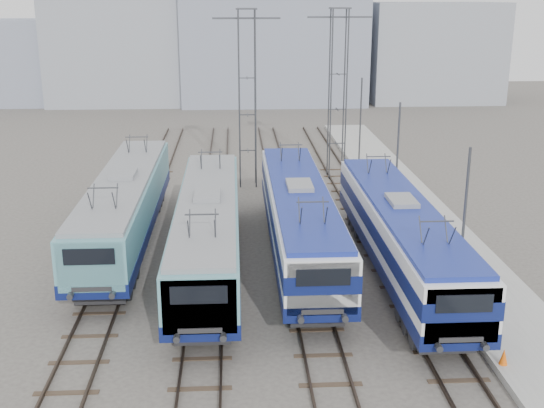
{
  "coord_description": "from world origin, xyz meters",
  "views": [
    {
      "loc": [
        -0.93,
        -24.46,
        12.9
      ],
      "look_at": [
        0.84,
        7.0,
        3.19
      ],
      "focal_mm": 45.0,
      "sensor_mm": 36.0,
      "label": 1
    }
  ],
  "objects_px": {
    "locomotive_center_left": "(208,228)",
    "safety_cone": "(504,357)",
    "mast_rear": "(360,124)",
    "catenary_tower_west": "(247,91)",
    "mast_front": "(463,229)",
    "catenary_tower_east": "(338,86)",
    "locomotive_center_right": "(300,216)",
    "locomotive_far_right": "(401,232)",
    "locomotive_far_left": "(125,205)",
    "mast_mid": "(397,162)"
  },
  "relations": [
    {
      "from": "catenary_tower_west",
      "to": "mast_rear",
      "type": "distance_m",
      "value": 9.99
    },
    {
      "from": "catenary_tower_west",
      "to": "mast_mid",
      "type": "height_order",
      "value": "catenary_tower_west"
    },
    {
      "from": "catenary_tower_east",
      "to": "safety_cone",
      "type": "bearing_deg",
      "value": -85.83
    },
    {
      "from": "locomotive_far_right",
      "to": "mast_rear",
      "type": "height_order",
      "value": "mast_rear"
    },
    {
      "from": "mast_mid",
      "to": "safety_cone",
      "type": "xyz_separation_m",
      "value": [
        -0.1,
        -17.46,
        -2.9
      ]
    },
    {
      "from": "catenary_tower_west",
      "to": "mast_front",
      "type": "bearing_deg",
      "value": -66.73
    },
    {
      "from": "mast_rear",
      "to": "locomotive_center_left",
      "type": "bearing_deg",
      "value": -118.78
    },
    {
      "from": "locomotive_center_right",
      "to": "locomotive_far_right",
      "type": "distance_m",
      "value": 5.18
    },
    {
      "from": "locomotive_center_left",
      "to": "locomotive_far_right",
      "type": "bearing_deg",
      "value": -7.63
    },
    {
      "from": "catenary_tower_west",
      "to": "mast_front",
      "type": "height_order",
      "value": "catenary_tower_west"
    },
    {
      "from": "locomotive_center_left",
      "to": "mast_mid",
      "type": "height_order",
      "value": "mast_mid"
    },
    {
      "from": "safety_cone",
      "to": "mast_rear",
      "type": "bearing_deg",
      "value": 89.81
    },
    {
      "from": "catenary_tower_east",
      "to": "mast_rear",
      "type": "distance_m",
      "value": 4.28
    },
    {
      "from": "mast_mid",
      "to": "safety_cone",
      "type": "height_order",
      "value": "mast_mid"
    },
    {
      "from": "locomotive_center_right",
      "to": "mast_mid",
      "type": "height_order",
      "value": "mast_mid"
    },
    {
      "from": "locomotive_far_left",
      "to": "locomotive_center_right",
      "type": "height_order",
      "value": "locomotive_far_left"
    },
    {
      "from": "locomotive_far_left",
      "to": "mast_rear",
      "type": "bearing_deg",
      "value": 45.95
    },
    {
      "from": "locomotive_center_left",
      "to": "mast_mid",
      "type": "relative_size",
      "value": 2.63
    },
    {
      "from": "locomotive_center_left",
      "to": "locomotive_far_right",
      "type": "height_order",
      "value": "locomotive_center_left"
    },
    {
      "from": "catenary_tower_east",
      "to": "mast_front",
      "type": "height_order",
      "value": "catenary_tower_east"
    },
    {
      "from": "catenary_tower_west",
      "to": "mast_mid",
      "type": "relative_size",
      "value": 1.71
    },
    {
      "from": "locomotive_center_left",
      "to": "locomotive_center_right",
      "type": "distance_m",
      "value": 4.7
    },
    {
      "from": "locomotive_far_right",
      "to": "safety_cone",
      "type": "relative_size",
      "value": 30.55
    },
    {
      "from": "locomotive_far_left",
      "to": "locomotive_far_right",
      "type": "bearing_deg",
      "value": -20.67
    },
    {
      "from": "locomotive_far_left",
      "to": "safety_cone",
      "type": "height_order",
      "value": "locomotive_far_left"
    },
    {
      "from": "locomotive_far_left",
      "to": "catenary_tower_east",
      "type": "relative_size",
      "value": 1.56
    },
    {
      "from": "locomotive_center_right",
      "to": "locomotive_center_left",
      "type": "bearing_deg",
      "value": -163.22
    },
    {
      "from": "locomotive_center_left",
      "to": "safety_cone",
      "type": "relative_size",
      "value": 30.92
    },
    {
      "from": "catenary_tower_west",
      "to": "safety_cone",
      "type": "distance_m",
      "value": 27.51
    },
    {
      "from": "mast_mid",
      "to": "locomotive_far_left",
      "type": "bearing_deg",
      "value": -165.86
    },
    {
      "from": "locomotive_far_left",
      "to": "locomotive_center_left",
      "type": "xyz_separation_m",
      "value": [
        4.5,
        -3.89,
        -0.04
      ]
    },
    {
      "from": "safety_cone",
      "to": "catenary_tower_west",
      "type": "bearing_deg",
      "value": 108.46
    },
    {
      "from": "mast_rear",
      "to": "safety_cone",
      "type": "height_order",
      "value": "mast_rear"
    },
    {
      "from": "catenary_tower_east",
      "to": "locomotive_far_right",
      "type": "bearing_deg",
      "value": -89.24
    },
    {
      "from": "locomotive_center_left",
      "to": "catenary_tower_west",
      "type": "xyz_separation_m",
      "value": [
        2.25,
        15.75,
        4.36
      ]
    },
    {
      "from": "locomotive_far_left",
      "to": "mast_mid",
      "type": "distance_m",
      "value": 15.87
    },
    {
      "from": "locomotive_center_right",
      "to": "locomotive_far_right",
      "type": "height_order",
      "value": "locomotive_center_right"
    },
    {
      "from": "mast_rear",
      "to": "safety_cone",
      "type": "xyz_separation_m",
      "value": [
        -0.1,
        -29.46,
        -2.9
      ]
    },
    {
      "from": "locomotive_center_left",
      "to": "mast_mid",
      "type": "xyz_separation_m",
      "value": [
        10.85,
        7.75,
        1.21
      ]
    },
    {
      "from": "locomotive_far_left",
      "to": "mast_mid",
      "type": "bearing_deg",
      "value": 14.14
    },
    {
      "from": "catenary_tower_west",
      "to": "locomotive_center_left",
      "type": "bearing_deg",
      "value": -98.13
    },
    {
      "from": "locomotive_center_right",
      "to": "mast_mid",
      "type": "bearing_deg",
      "value": 45.21
    },
    {
      "from": "catenary_tower_west",
      "to": "locomotive_center_right",
      "type": "bearing_deg",
      "value": -81.12
    },
    {
      "from": "locomotive_far_left",
      "to": "mast_mid",
      "type": "height_order",
      "value": "mast_mid"
    },
    {
      "from": "mast_front",
      "to": "safety_cone",
      "type": "xyz_separation_m",
      "value": [
        -0.1,
        -5.46,
        -2.9
      ]
    },
    {
      "from": "locomotive_far_right",
      "to": "mast_rear",
      "type": "bearing_deg",
      "value": 84.96
    },
    {
      "from": "mast_mid",
      "to": "mast_rear",
      "type": "distance_m",
      "value": 12.0
    },
    {
      "from": "mast_mid",
      "to": "mast_rear",
      "type": "bearing_deg",
      "value": 90.0
    },
    {
      "from": "locomotive_center_left",
      "to": "locomotive_center_right",
      "type": "relative_size",
      "value": 0.99
    },
    {
      "from": "mast_mid",
      "to": "safety_cone",
      "type": "relative_size",
      "value": 11.78
    }
  ]
}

